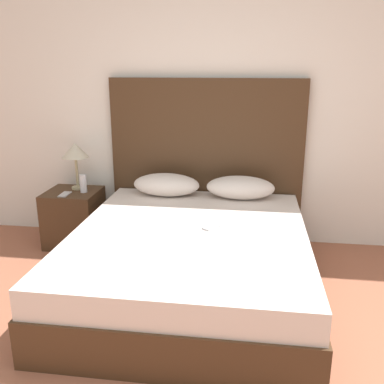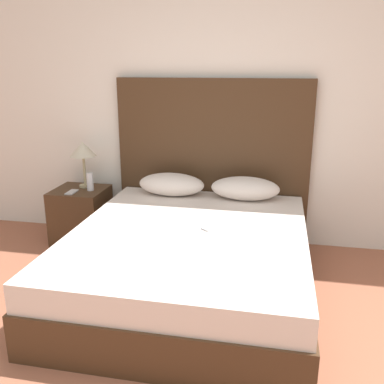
% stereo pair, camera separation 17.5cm
% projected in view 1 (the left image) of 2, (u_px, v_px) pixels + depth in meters
% --- Properties ---
extents(wall_back, '(10.00, 0.06, 2.70)m').
position_uv_depth(wall_back, '(221.00, 93.00, 3.75)').
color(wall_back, white).
rests_on(wall_back, ground_plane).
extents(bed, '(1.65, 1.95, 0.48)m').
position_uv_depth(bed, '(190.00, 261.00, 3.07)').
color(bed, '#422B19').
rests_on(bed, ground_plane).
extents(headboard, '(1.73, 0.05, 1.48)m').
position_uv_depth(headboard, '(206.00, 162.00, 3.87)').
color(headboard, '#422B19').
rests_on(headboard, ground_plane).
extents(pillow_left, '(0.58, 0.29, 0.20)m').
position_uv_depth(pillow_left, '(166.00, 185.00, 3.76)').
color(pillow_left, silver).
rests_on(pillow_left, bed).
extents(pillow_right, '(0.58, 0.29, 0.20)m').
position_uv_depth(pillow_right, '(240.00, 188.00, 3.67)').
color(pillow_right, silver).
rests_on(pillow_right, bed).
extents(phone_on_bed, '(0.15, 0.16, 0.01)m').
position_uv_depth(phone_on_bed, '(212.00, 227.00, 3.04)').
color(phone_on_bed, '#B7B7BC').
rests_on(phone_on_bed, bed).
extents(nightstand, '(0.46, 0.44, 0.50)m').
position_uv_depth(nightstand, '(74.00, 218.00, 3.90)').
color(nightstand, '#422B19').
rests_on(nightstand, ground_plane).
extents(table_lamp, '(0.24, 0.24, 0.42)m').
position_uv_depth(table_lamp, '(75.00, 152.00, 3.81)').
color(table_lamp, tan).
rests_on(table_lamp, nightstand).
extents(phone_on_nightstand, '(0.07, 0.15, 0.01)m').
position_uv_depth(phone_on_nightstand, '(65.00, 194.00, 3.72)').
color(phone_on_nightstand, '#B7B7BC').
rests_on(phone_on_nightstand, nightstand).
extents(toiletry_bottle, '(0.06, 0.06, 0.16)m').
position_uv_depth(toiletry_bottle, '(83.00, 183.00, 3.78)').
color(toiletry_bottle, silver).
rests_on(toiletry_bottle, nightstand).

